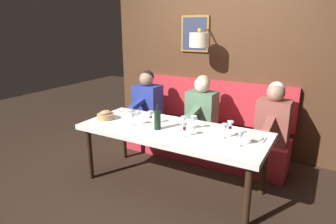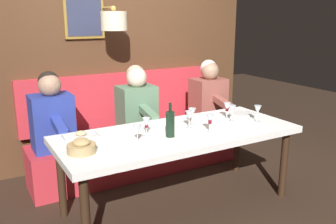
{
  "view_description": "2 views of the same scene",
  "coord_description": "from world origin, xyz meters",
  "px_view_note": "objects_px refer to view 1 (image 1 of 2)",
  "views": [
    {
      "loc": [
        -2.82,
        -1.54,
        1.9
      ],
      "look_at": [
        0.05,
        0.09,
        0.92
      ],
      "focal_mm": 31.34,
      "sensor_mm": 36.0,
      "label": 1
    },
    {
      "loc": [
        -2.69,
        1.65,
        1.75
      ],
      "look_at": [
        0.05,
        0.09,
        0.92
      ],
      "focal_mm": 38.99,
      "sensor_mm": 36.0,
      "label": 2
    }
  ],
  "objects_px": {
    "dining_table": "(172,134)",
    "diner_middle": "(147,98)",
    "wine_glass_3": "(230,125)",
    "wine_glass_5": "(184,120)",
    "wine_glass_7": "(193,120)",
    "wine_glass_2": "(133,116)",
    "wine_glass_6": "(225,128)",
    "bread_bowl": "(106,115)",
    "wine_glass_0": "(184,127)",
    "wine_glass_1": "(240,135)",
    "wine_glass_4": "(151,115)",
    "diner_near": "(202,105)",
    "diner_nearest": "(274,115)",
    "wine_bottle": "(157,120)"
  },
  "relations": [
    {
      "from": "wine_glass_6",
      "to": "bread_bowl",
      "type": "xyz_separation_m",
      "value": [
        -0.11,
        1.55,
        -0.07
      ]
    },
    {
      "from": "wine_glass_2",
      "to": "wine_glass_6",
      "type": "xyz_separation_m",
      "value": [
        0.14,
        -1.1,
        0.0
      ]
    },
    {
      "from": "diner_near",
      "to": "wine_bottle",
      "type": "relative_size",
      "value": 2.64
    },
    {
      "from": "wine_glass_1",
      "to": "wine_glass_4",
      "type": "xyz_separation_m",
      "value": [
        0.14,
        1.14,
        -0.0
      ]
    },
    {
      "from": "diner_nearest",
      "to": "wine_glass_5",
      "type": "height_order",
      "value": "diner_nearest"
    },
    {
      "from": "wine_glass_0",
      "to": "wine_glass_2",
      "type": "relative_size",
      "value": 1.0
    },
    {
      "from": "diner_near",
      "to": "wine_glass_4",
      "type": "height_order",
      "value": "diner_near"
    },
    {
      "from": "diner_nearest",
      "to": "wine_glass_4",
      "type": "xyz_separation_m",
      "value": [
        -0.86,
        1.28,
        0.04
      ]
    },
    {
      "from": "dining_table",
      "to": "bread_bowl",
      "type": "relative_size",
      "value": 10.0
    },
    {
      "from": "dining_table",
      "to": "diner_middle",
      "type": "bearing_deg",
      "value": 46.46
    },
    {
      "from": "wine_glass_5",
      "to": "wine_glass_7",
      "type": "height_order",
      "value": "same"
    },
    {
      "from": "wine_bottle",
      "to": "bread_bowl",
      "type": "relative_size",
      "value": 1.36
    },
    {
      "from": "diner_nearest",
      "to": "wine_glass_4",
      "type": "height_order",
      "value": "diner_nearest"
    },
    {
      "from": "diner_nearest",
      "to": "wine_glass_2",
      "type": "xyz_separation_m",
      "value": [
        -1.01,
        1.44,
        0.04
      ]
    },
    {
      "from": "diner_near",
      "to": "diner_middle",
      "type": "relative_size",
      "value": 1.0
    },
    {
      "from": "diner_middle",
      "to": "diner_near",
      "type": "bearing_deg",
      "value": -90.0
    },
    {
      "from": "dining_table",
      "to": "wine_glass_0",
      "type": "relative_size",
      "value": 13.42
    },
    {
      "from": "dining_table",
      "to": "wine_glass_5",
      "type": "bearing_deg",
      "value": -74.52
    },
    {
      "from": "diner_middle",
      "to": "wine_glass_0",
      "type": "distance_m",
      "value": 1.55
    },
    {
      "from": "wine_glass_5",
      "to": "bread_bowl",
      "type": "relative_size",
      "value": 0.75
    },
    {
      "from": "wine_glass_0",
      "to": "wine_glass_5",
      "type": "bearing_deg",
      "value": 27.63
    },
    {
      "from": "wine_glass_3",
      "to": "wine_bottle",
      "type": "relative_size",
      "value": 0.55
    },
    {
      "from": "diner_middle",
      "to": "wine_glass_6",
      "type": "relative_size",
      "value": 4.82
    },
    {
      "from": "wine_glass_6",
      "to": "wine_bottle",
      "type": "height_order",
      "value": "wine_bottle"
    },
    {
      "from": "diner_middle",
      "to": "wine_glass_4",
      "type": "distance_m",
      "value": 1.05
    },
    {
      "from": "wine_bottle",
      "to": "wine_glass_0",
      "type": "bearing_deg",
      "value": -99.15
    },
    {
      "from": "wine_glass_0",
      "to": "wine_glass_1",
      "type": "distance_m",
      "value": 0.6
    },
    {
      "from": "diner_near",
      "to": "dining_table",
      "type": "bearing_deg",
      "value": -179.43
    },
    {
      "from": "wine_glass_7",
      "to": "wine_glass_4",
      "type": "bearing_deg",
      "value": 99.2
    },
    {
      "from": "wine_glass_3",
      "to": "bread_bowl",
      "type": "height_order",
      "value": "wine_glass_3"
    },
    {
      "from": "wine_glass_6",
      "to": "wine_bottle",
      "type": "distance_m",
      "value": 0.78
    },
    {
      "from": "diner_middle",
      "to": "diner_nearest",
      "type": "bearing_deg",
      "value": -90.0
    },
    {
      "from": "wine_glass_5",
      "to": "wine_glass_4",
      "type": "bearing_deg",
      "value": 91.25
    },
    {
      "from": "wine_glass_5",
      "to": "dining_table",
      "type": "bearing_deg",
      "value": 105.48
    },
    {
      "from": "wine_glass_6",
      "to": "wine_glass_7",
      "type": "xyz_separation_m",
      "value": [
        0.1,
        0.41,
        0.0
      ]
    },
    {
      "from": "diner_near",
      "to": "wine_glass_3",
      "type": "height_order",
      "value": "diner_near"
    },
    {
      "from": "wine_glass_3",
      "to": "wine_glass_5",
      "type": "bearing_deg",
      "value": 100.0
    },
    {
      "from": "wine_glass_0",
      "to": "wine_bottle",
      "type": "bearing_deg",
      "value": 80.85
    },
    {
      "from": "wine_glass_2",
      "to": "bread_bowl",
      "type": "distance_m",
      "value": 0.46
    },
    {
      "from": "dining_table",
      "to": "wine_bottle",
      "type": "xyz_separation_m",
      "value": [
        -0.09,
        0.14,
        0.18
      ]
    },
    {
      "from": "diner_middle",
      "to": "wine_glass_7",
      "type": "xyz_separation_m",
      "value": [
        -0.77,
        -1.14,
        0.04
      ]
    },
    {
      "from": "wine_glass_2",
      "to": "bread_bowl",
      "type": "relative_size",
      "value": 0.75
    },
    {
      "from": "bread_bowl",
      "to": "wine_glass_7",
      "type": "bearing_deg",
      "value": -79.89
    },
    {
      "from": "dining_table",
      "to": "diner_middle",
      "type": "height_order",
      "value": "diner_middle"
    },
    {
      "from": "wine_glass_1",
      "to": "wine_glass_7",
      "type": "height_order",
      "value": "same"
    },
    {
      "from": "dining_table",
      "to": "wine_glass_3",
      "type": "relative_size",
      "value": 13.42
    },
    {
      "from": "diner_nearest",
      "to": "wine_glass_2",
      "type": "bearing_deg",
      "value": 125.01
    },
    {
      "from": "diner_near",
      "to": "wine_glass_6",
      "type": "height_order",
      "value": "diner_near"
    },
    {
      "from": "wine_glass_1",
      "to": "wine_glass_2",
      "type": "height_order",
      "value": "same"
    },
    {
      "from": "dining_table",
      "to": "wine_glass_5",
      "type": "relative_size",
      "value": 13.42
    }
  ]
}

